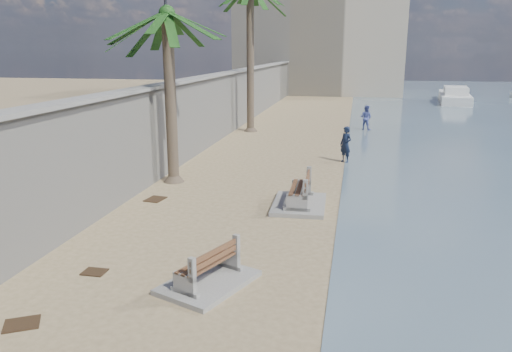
{
  "coord_description": "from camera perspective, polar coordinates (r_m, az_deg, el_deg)",
  "views": [
    {
      "loc": [
        2.39,
        -7.36,
        4.97
      ],
      "look_at": [
        -0.5,
        7.0,
        1.2
      ],
      "focal_mm": 35.0,
      "sensor_mm": 36.0,
      "label": 1
    }
  ],
  "objects": [
    {
      "name": "debris_c",
      "position": [
        17.2,
        -11.43,
        -2.61
      ],
      "size": [
        0.65,
        0.77,
        0.03
      ],
      "primitive_type": "cube",
      "rotation": [
        0.0,
        0.0,
        1.42
      ],
      "color": "#382616",
      "rests_on": "ground_plane"
    },
    {
      "name": "debris_b",
      "position": [
        10.56,
        -25.21,
        -15.05
      ],
      "size": [
        0.79,
        0.74,
        0.03
      ],
      "primitive_type": "cube",
      "rotation": [
        0.0,
        0.0,
        0.51
      ],
      "color": "#382616",
      "rests_on": "ground_plane"
    },
    {
      "name": "streetlight",
      "position": [
        20.83,
        -10.3,
        18.82
      ],
      "size": [
        0.28,
        0.28,
        5.12
      ],
      "color": "#2D2D33",
      "rests_on": "wall_cap"
    },
    {
      "name": "bench_near",
      "position": [
        10.92,
        -5.49,
        -10.49
      ],
      "size": [
        2.09,
        2.45,
        0.87
      ],
      "color": "gray",
      "rests_on": "ground_plane"
    },
    {
      "name": "palm_mid",
      "position": [
        18.76,
        -10.14,
        17.59
      ],
      "size": [
        5.0,
        5.0,
        7.05
      ],
      "color": "brown",
      "rests_on": "ground_plane"
    },
    {
      "name": "end_building",
      "position": [
        59.56,
        7.44,
        16.26
      ],
      "size": [
        18.0,
        12.0,
        14.0
      ],
      "primitive_type": "cube",
      "color": "#B7AA93",
      "rests_on": "ground_plane"
    },
    {
      "name": "person_a",
      "position": [
        22.54,
        10.23,
        3.86
      ],
      "size": [
        0.8,
        0.78,
        1.86
      ],
      "primitive_type": "imported",
      "rotation": [
        0.0,
        0.0,
        -0.72
      ],
      "color": "#121C34",
      "rests_on": "ground_plane"
    },
    {
      "name": "bench_far",
      "position": [
        16.1,
        4.98,
        -1.95
      ],
      "size": [
        1.74,
        2.49,
        1.02
      ],
      "color": "gray",
      "rests_on": "ground_plane"
    },
    {
      "name": "person_b",
      "position": [
        31.96,
        12.45,
        6.67
      ],
      "size": [
        1.0,
        0.91,
        1.69
      ],
      "primitive_type": "imported",
      "rotation": [
        0.0,
        0.0,
        2.72
      ],
      "color": "#4E59A2",
      "rests_on": "ground_plane"
    },
    {
      "name": "ground_plane",
      "position": [
        9.2,
        -5.85,
        -18.35
      ],
      "size": [
        140.0,
        140.0,
        0.0
      ],
      "primitive_type": "plane",
      "color": "#9F8761"
    },
    {
      "name": "yacht_far",
      "position": [
        51.57,
        21.72,
        8.27
      ],
      "size": [
        3.6,
        9.4,
        1.5
      ],
      "primitive_type": null,
      "rotation": [
        0.0,
        0.0,
        1.46
      ],
      "color": "silver",
      "rests_on": "bay_water"
    },
    {
      "name": "seawall",
      "position": [
        28.58,
        -4.14,
        7.92
      ],
      "size": [
        0.45,
        70.0,
        3.5
      ],
      "primitive_type": "cube",
      "color": "gray",
      "rests_on": "ground_plane"
    },
    {
      "name": "debris_d",
      "position": [
        12.15,
        -17.98,
        -10.39
      ],
      "size": [
        0.52,
        0.42,
        0.03
      ],
      "primitive_type": "cube",
      "rotation": [
        0.0,
        0.0,
        6.27
      ],
      "color": "#382616",
      "rests_on": "ground_plane"
    },
    {
      "name": "wall_cap",
      "position": [
        28.43,
        -4.21,
        11.52
      ],
      "size": [
        0.8,
        70.0,
        0.12
      ],
      "primitive_type": "cube",
      "color": "gray",
      "rests_on": "seawall"
    }
  ]
}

